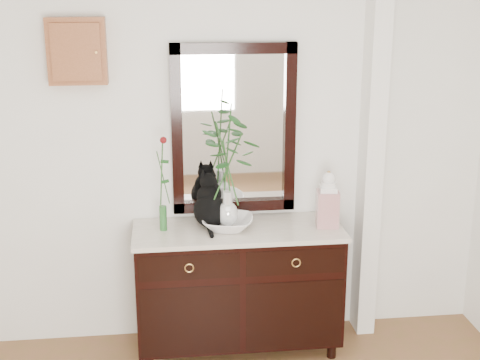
{
  "coord_description": "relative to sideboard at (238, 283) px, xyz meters",
  "views": [
    {
      "loc": [
        -0.36,
        -2.21,
        2.35
      ],
      "look_at": [
        0.1,
        1.63,
        1.2
      ],
      "focal_mm": 50.0,
      "sensor_mm": 36.0,
      "label": 1
    }
  ],
  "objects": [
    {
      "name": "pilaster",
      "position": [
        0.9,
        0.17,
        0.88
      ],
      "size": [
        0.12,
        0.2,
        2.7
      ],
      "primitive_type": "cube",
      "color": "white",
      "rests_on": "ground"
    },
    {
      "name": "lotus_bowl",
      "position": [
        -0.07,
        -0.0,
        0.42
      ],
      "size": [
        0.38,
        0.38,
        0.08
      ],
      "primitive_type": "imported",
      "rotation": [
        0.0,
        0.0,
        -0.19
      ],
      "color": "white",
      "rests_on": "sideboard"
    },
    {
      "name": "ginger_jar",
      "position": [
        0.57,
        -0.02,
        0.56
      ],
      "size": [
        0.15,
        0.15,
        0.37
      ],
      "primitive_type": null,
      "rotation": [
        0.0,
        0.0,
        -0.13
      ],
      "color": "silver",
      "rests_on": "sideboard"
    },
    {
      "name": "sideboard",
      "position": [
        0.0,
        0.0,
        0.0
      ],
      "size": [
        1.33,
        0.52,
        0.82
      ],
      "color": "black",
      "rests_on": "ground"
    },
    {
      "name": "key_cabinet",
      "position": [
        -0.95,
        0.21,
        1.48
      ],
      "size": [
        0.35,
        0.1,
        0.4
      ],
      "primitive_type": "cube",
      "color": "brown",
      "rests_on": "wall_back"
    },
    {
      "name": "bud_vase_rose",
      "position": [
        -0.47,
        0.03,
        0.68
      ],
      "size": [
        0.08,
        0.08,
        0.61
      ],
      "primitive_type": null,
      "rotation": [
        0.0,
        0.0,
        0.14
      ],
      "color": "#2A672D",
      "rests_on": "sideboard"
    },
    {
      "name": "cat",
      "position": [
        -0.17,
        0.07,
        0.55
      ],
      "size": [
        0.26,
        0.31,
        0.34
      ],
      "primitive_type": null,
      "rotation": [
        0.0,
        0.0,
        0.06
      ],
      "color": "black",
      "rests_on": "sideboard"
    },
    {
      "name": "wall_back",
      "position": [
        -0.1,
        0.25,
        0.88
      ],
      "size": [
        3.6,
        0.04,
        2.7
      ],
      "primitive_type": "cube",
      "color": "white",
      "rests_on": "ground"
    },
    {
      "name": "vase_branches",
      "position": [
        -0.07,
        -0.0,
        0.8
      ],
      "size": [
        0.5,
        0.5,
        0.8
      ],
      "primitive_type": null,
      "rotation": [
        0.0,
        0.0,
        -0.39
      ],
      "color": "silver",
      "rests_on": "lotus_bowl"
    },
    {
      "name": "wall_mirror",
      "position": [
        -0.0,
        0.24,
        0.97
      ],
      "size": [
        0.8,
        0.06,
        1.1
      ],
      "color": "black",
      "rests_on": "wall_back"
    }
  ]
}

